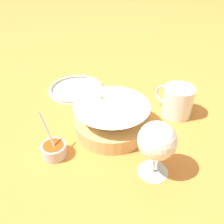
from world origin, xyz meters
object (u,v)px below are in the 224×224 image
at_px(food_basket, 112,119).
at_px(sauce_cup, 54,149).
at_px(wine_glass, 157,142).
at_px(side_plate, 76,88).
at_px(beer_mug, 177,102).

distance_m(food_basket, sauce_cup, 0.19).
bearing_deg(food_basket, wine_glass, 164.59).
height_order(wine_glass, side_plate, wine_glass).
xyz_separation_m(sauce_cup, wine_glass, (-0.22, -0.13, 0.08)).
bearing_deg(side_plate, wine_glass, 164.03).
height_order(food_basket, sauce_cup, sauce_cup).
bearing_deg(sauce_cup, side_plate, -49.80).
bearing_deg(food_basket, beer_mug, -115.94).
bearing_deg(wine_glass, sauce_cup, 30.42).
bearing_deg(beer_mug, side_plate, 19.50).
relative_size(sauce_cup, side_plate, 0.60).
bearing_deg(beer_mug, wine_glass, 109.82).
bearing_deg(wine_glass, beer_mug, -70.18).
distance_m(food_basket, beer_mug, 0.22).
height_order(wine_glass, beer_mug, wine_glass).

